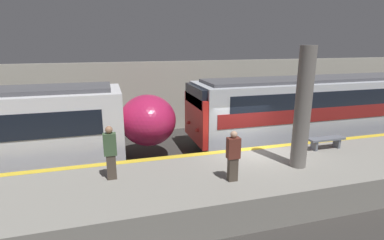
{
  "coord_description": "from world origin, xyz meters",
  "views": [
    {
      "loc": [
        -5.35,
        -10.15,
        5.13
      ],
      "look_at": [
        -2.15,
        0.99,
        2.08
      ],
      "focal_mm": 28.0,
      "sensor_mm": 36.0,
      "label": 1
    }
  ],
  "objects_px": {
    "support_pillar_near": "(303,109)",
    "platform_bench": "(326,141)",
    "train_boxy": "(357,107)",
    "person_walking": "(233,155)",
    "person_waiting": "(110,152)"
  },
  "relations": [
    {
      "from": "support_pillar_near",
      "to": "platform_bench",
      "type": "distance_m",
      "value": 2.89
    },
    {
      "from": "train_boxy",
      "to": "person_walking",
      "type": "distance_m",
      "value": 10.59
    },
    {
      "from": "platform_bench",
      "to": "person_walking",
      "type": "bearing_deg",
      "value": -161.43
    },
    {
      "from": "train_boxy",
      "to": "person_waiting",
      "type": "distance_m",
      "value": 13.41
    },
    {
      "from": "person_waiting",
      "to": "person_walking",
      "type": "bearing_deg",
      "value": -17.93
    },
    {
      "from": "person_walking",
      "to": "platform_bench",
      "type": "distance_m",
      "value": 4.91
    },
    {
      "from": "train_boxy",
      "to": "support_pillar_near",
      "type": "bearing_deg",
      "value": -146.08
    },
    {
      "from": "train_boxy",
      "to": "person_waiting",
      "type": "xyz_separation_m",
      "value": [
        -12.85,
        -3.83,
        0.18
      ]
    },
    {
      "from": "person_waiting",
      "to": "person_walking",
      "type": "xyz_separation_m",
      "value": [
        3.5,
        -1.13,
        -0.07
      ]
    },
    {
      "from": "person_waiting",
      "to": "support_pillar_near",
      "type": "bearing_deg",
      "value": -6.9
    },
    {
      "from": "person_walking",
      "to": "train_boxy",
      "type": "bearing_deg",
      "value": 27.96
    },
    {
      "from": "platform_bench",
      "to": "person_waiting",
      "type": "bearing_deg",
      "value": -177.03
    },
    {
      "from": "support_pillar_near",
      "to": "person_walking",
      "type": "xyz_separation_m",
      "value": [
        -2.56,
        -0.4,
        -1.17
      ]
    },
    {
      "from": "train_boxy",
      "to": "person_waiting",
      "type": "height_order",
      "value": "train_boxy"
    },
    {
      "from": "train_boxy",
      "to": "platform_bench",
      "type": "relative_size",
      "value": 12.26
    }
  ]
}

